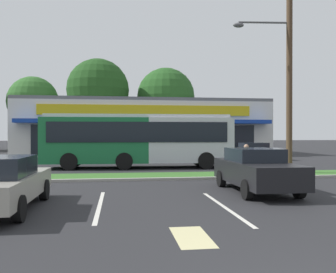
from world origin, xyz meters
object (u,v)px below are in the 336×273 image
at_px(city_bus, 139,139).
at_px(utility_pole, 287,62).
at_px(car_3, 256,170).
at_px(car_1, 256,151).
at_px(bus_stop_bench, 8,173).
at_px(pedestrian_near_bench, 246,162).

bearing_deg(city_bus, utility_pole, -32.87).
height_order(utility_pole, car_3, utility_pole).
bearing_deg(car_1, utility_pole, -102.99).
bearing_deg(car_1, bus_stop_bench, -140.91).
distance_m(city_bus, car_3, 10.68).
height_order(bus_stop_bench, car_1, car_1).
bearing_deg(pedestrian_near_bench, bus_stop_bench, 42.44).
relative_size(city_bus, pedestrian_near_bench, 7.13).
height_order(city_bus, car_1, city_bus).
distance_m(bus_stop_bench, car_1, 19.61).
bearing_deg(utility_pole, city_bus, 145.47).
bearing_deg(pedestrian_near_bench, city_bus, -15.69).
relative_size(car_1, pedestrian_near_bench, 2.72).
xyz_separation_m(bus_stop_bench, car_1, (15.22, 12.37, 0.23)).
distance_m(car_1, pedestrian_near_bench, 13.16).
bearing_deg(utility_pole, pedestrian_near_bench, -147.03).
distance_m(city_bus, pedestrian_near_bench, 8.14).
bearing_deg(bus_stop_bench, city_bus, -128.76).
distance_m(city_bus, car_1, 11.03).
xyz_separation_m(city_bus, car_1, (9.59, 5.35, -1.03)).
distance_m(bus_stop_bench, car_3, 9.73).
xyz_separation_m(car_3, pedestrian_near_bench, (0.81, 3.24, 0.01)).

